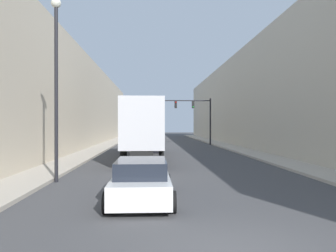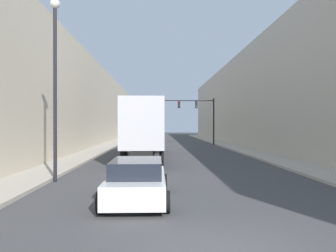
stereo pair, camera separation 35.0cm
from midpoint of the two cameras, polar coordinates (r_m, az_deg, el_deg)
name	(u,v)px [view 1 (the left image)]	position (r m, az deg, el deg)	size (l,w,h in m)	color
sidewalk_right	(229,147)	(37.48, 10.31, -3.55)	(2.23, 80.00, 0.15)	#B2A899
sidewalk_left	(102,147)	(36.94, -11.70, -3.61)	(2.23, 80.00, 0.15)	#B2A899
building_right	(265,99)	(38.65, 16.29, 4.56)	(6.00, 80.00, 10.93)	#BCB29E
building_left	(64,103)	(37.78, -17.90, 3.81)	(6.00, 80.00, 9.82)	beige
semi_truck	(144,128)	(24.80, -4.55, -0.31)	(2.57, 13.88, 4.15)	silver
sedan_car	(141,181)	(11.20, -5.54, -9.46)	(2.09, 4.55, 1.39)	silver
traffic_signal_gantry	(197,112)	(41.60, 4.89, 2.39)	(6.71, 0.35, 5.88)	black
street_lamp	(56,67)	(15.61, -19.52, 9.66)	(0.44, 0.44, 8.17)	black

